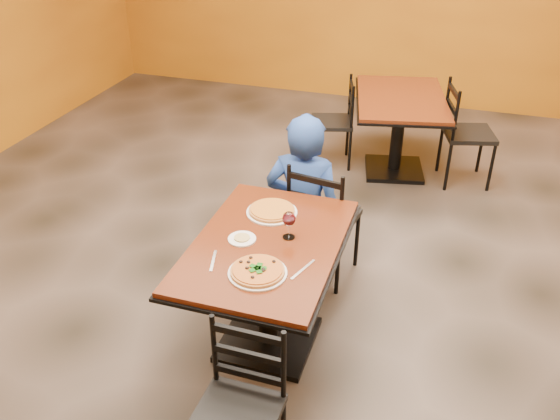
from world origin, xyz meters
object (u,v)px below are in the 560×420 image
(chair_main_near, at_px, (236,418))
(pizza_far, at_px, (272,210))
(side_plate, at_px, (242,239))
(chair_second_left, at_px, (332,123))
(plate_main, at_px, (258,273))
(plate_far, at_px, (272,212))
(chair_second_right, at_px, (469,134))
(diner, at_px, (304,188))
(pizza_main, at_px, (258,270))
(table_second, at_px, (399,117))
(table_main, at_px, (267,270))
(chair_main_far, at_px, (324,219))
(wine_glass, at_px, (289,224))

(chair_main_near, xyz_separation_m, pizza_far, (-0.24, 1.24, 0.35))
(side_plate, bearing_deg, chair_second_left, 91.88)
(plate_main, relative_size, plate_far, 1.00)
(plate_main, bearing_deg, plate_far, 101.46)
(plate_far, distance_m, side_plate, 0.34)
(chair_second_right, bearing_deg, chair_second_left, 74.51)
(diner, bearing_deg, chair_main_near, 95.99)
(pizza_main, xyz_separation_m, plate_far, (-0.12, 0.60, -0.02))
(plate_main, bearing_deg, pizza_main, 0.00)
(chair_main_near, xyz_separation_m, pizza_main, (-0.12, 0.64, 0.35))
(table_second, xyz_separation_m, chair_main_near, (-0.24, -3.52, -0.14))
(table_main, relative_size, diner, 1.09)
(plate_far, bearing_deg, diner, 88.80)
(chair_main_far, relative_size, pizza_main, 3.20)
(chair_second_left, distance_m, plate_main, 2.91)
(table_main, xyz_separation_m, chair_second_left, (-0.23, 2.59, -0.14))
(wine_glass, bearing_deg, plate_far, 128.13)
(pizza_main, xyz_separation_m, wine_glass, (0.05, 0.38, 0.07))
(diner, distance_m, plate_far, 0.71)
(table_second, distance_m, pizza_main, 2.91)
(chair_second_right, xyz_separation_m, pizza_far, (-1.11, -2.28, 0.30))
(pizza_main, height_order, side_plate, pizza_main)
(table_second, distance_m, chair_main_near, 3.53)
(chair_main_near, xyz_separation_m, plate_far, (-0.24, 1.24, 0.34))
(pizza_main, height_order, pizza_far, same)
(table_main, relative_size, chair_main_far, 1.35)
(chair_second_left, height_order, wine_glass, wine_glass)
(chair_main_near, relative_size, pizza_far, 2.99)
(chair_second_left, bearing_deg, plate_main, -10.36)
(table_second, bearing_deg, plate_far, -101.81)
(chair_main_near, relative_size, chair_second_right, 0.90)
(table_second, xyz_separation_m, chair_second_left, (-0.63, 0.00, -0.13))
(chair_main_near, bearing_deg, pizza_far, 101.58)
(chair_second_left, distance_m, pizza_main, 2.91)
(chair_second_right, bearing_deg, pizza_far, 138.60)
(chair_main_near, xyz_separation_m, wine_glass, (-0.06, 1.02, 0.42))
(chair_second_left, bearing_deg, pizza_far, -11.97)
(chair_main_near, bearing_deg, diner, 97.33)
(table_main, xyz_separation_m, pizza_far, (-0.08, 0.31, 0.21))
(chair_second_left, bearing_deg, side_plate, -13.95)
(table_main, height_order, table_second, same)
(chair_second_left, relative_size, plate_main, 2.72)
(chair_main_far, height_order, pizza_main, chair_main_far)
(chair_main_far, bearing_deg, table_second, -89.22)
(plate_far, relative_size, wine_glass, 1.72)
(diner, relative_size, plate_far, 3.65)
(table_main, height_order, side_plate, side_plate)
(chair_main_far, xyz_separation_m, pizza_far, (-0.22, -0.50, 0.32))
(pizza_main, bearing_deg, table_second, 82.99)
(table_second, height_order, side_plate, side_plate)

